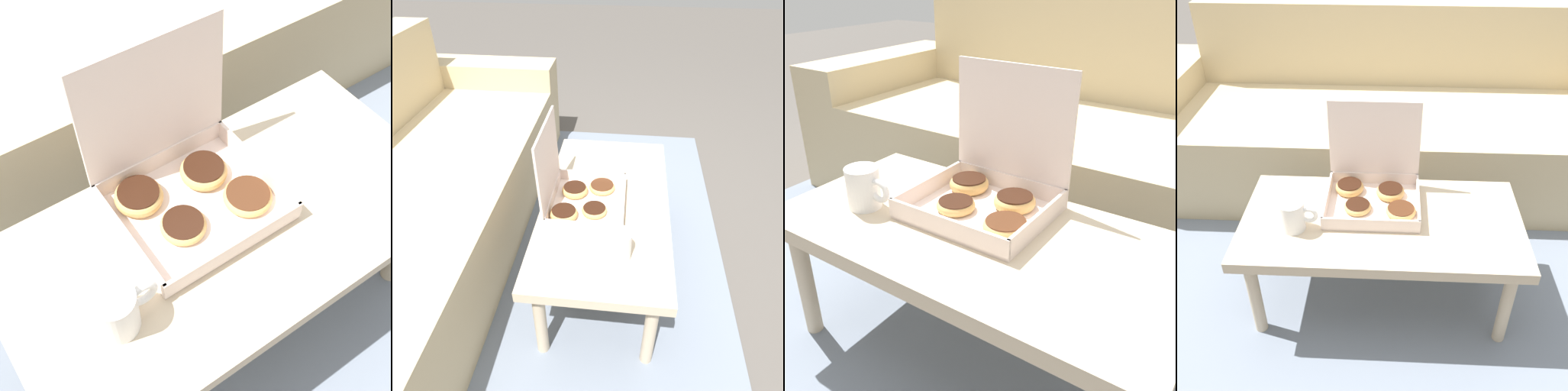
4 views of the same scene
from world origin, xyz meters
TOP-DOWN VIEW (x-y plane):
  - ground_plane at (0.00, 0.00)m, footprint 12.00×12.00m
  - area_rug at (0.00, 0.30)m, footprint 2.61×1.85m
  - couch at (0.00, 0.84)m, footprint 2.49×0.88m
  - coffee_table at (0.00, -0.07)m, footprint 0.99×0.50m
  - pastry_box at (-0.03, 0.04)m, footprint 0.34×0.30m
  - coffee_mug at (-0.30, -0.14)m, footprint 0.13×0.08m

SIDE VIEW (x-z plane):
  - ground_plane at x=0.00m, z-range 0.00..0.00m
  - area_rug at x=0.00m, z-range 0.00..0.01m
  - couch at x=0.00m, z-range -0.13..0.71m
  - coffee_table at x=0.00m, z-range 0.15..0.55m
  - coffee_mug at x=-0.30m, z-range 0.39..0.50m
  - pastry_box at x=-0.03m, z-range 0.28..0.62m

